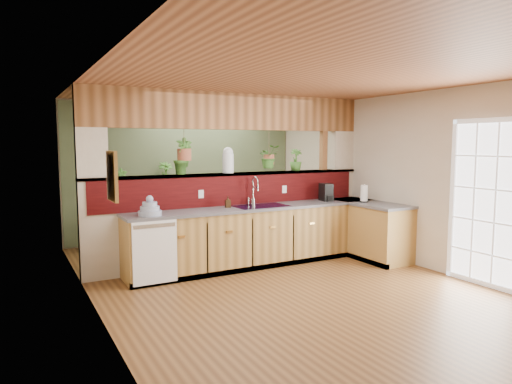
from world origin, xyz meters
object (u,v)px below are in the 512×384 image
dish_stack (150,209)px  glass_jar (228,160)px  shelving_console (150,217)px  coffee_maker (326,193)px  soap_dispenser (228,202)px  paper_towel (364,194)px  faucet (254,190)px

dish_stack → glass_jar: size_ratio=0.78×
dish_stack → shelving_console: size_ratio=0.21×
shelving_console → coffee_maker: bearing=-59.5°
dish_stack → soap_dispenser: dish_stack is taller
dish_stack → coffee_maker: coffee_maker is taller
paper_towel → glass_jar: size_ratio=0.75×
coffee_maker → shelving_console: bearing=147.6°
coffee_maker → faucet: bearing=-174.4°
coffee_maker → glass_jar: glass_jar is taller
coffee_maker → paper_towel: paper_towel is taller
faucet → dish_stack: (-1.70, -0.27, -0.15)m
soap_dispenser → glass_jar: 0.69m
soap_dispenser → coffee_maker: 1.76m
faucet → glass_jar: (-0.34, 0.22, 0.45)m
dish_stack → glass_jar: (1.36, 0.49, 0.60)m
soap_dispenser → shelving_console: bearing=104.2°
soap_dispenser → glass_jar: bearing=63.5°
coffee_maker → shelving_console: 3.28m
faucet → coffee_maker: bearing=-6.3°
shelving_console → soap_dispenser: bearing=-91.0°
faucet → glass_jar: bearing=147.3°
glass_jar → shelving_console: size_ratio=0.26×
faucet → shelving_console: size_ratio=0.30×
coffee_maker → shelving_console: coffee_maker is taller
coffee_maker → dish_stack: bearing=-165.6°
soap_dispenser → shelving_console: size_ratio=0.11×
paper_towel → dish_stack: bearing=175.0°
dish_stack → soap_dispenser: bearing=9.1°
paper_towel → shelving_console: size_ratio=0.20×
glass_jar → faucet: bearing=-32.7°
paper_towel → glass_jar: (-2.04, 0.79, 0.55)m
soap_dispenser → paper_towel: (2.19, -0.49, 0.05)m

